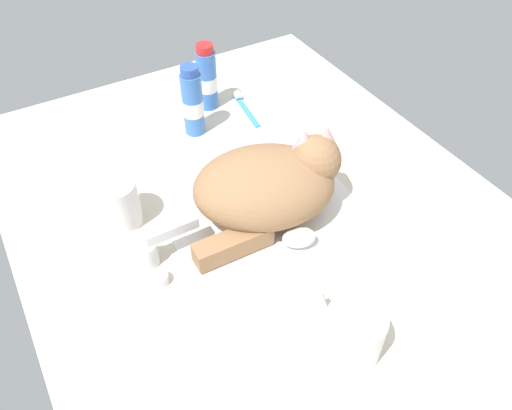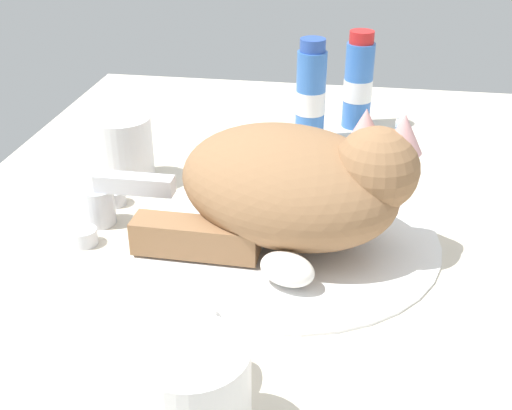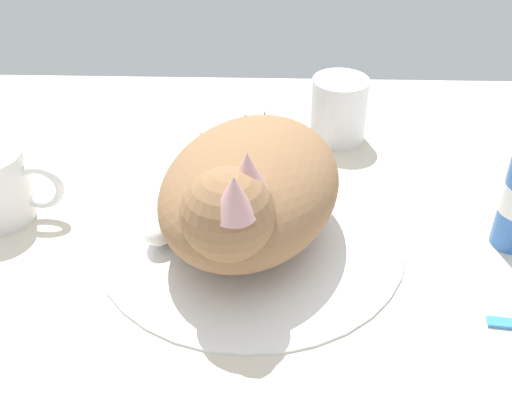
{
  "view_description": "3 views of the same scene",
  "coord_description": "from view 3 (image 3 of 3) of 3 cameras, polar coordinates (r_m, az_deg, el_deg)",
  "views": [
    {
      "loc": [
        -54.05,
        32.76,
        65.1
      ],
      "look_at": [
        -1.75,
        2.57,
        5.07
      ],
      "focal_mm": 35.98,
      "sensor_mm": 36.0,
      "label": 1
    },
    {
      "loc": [
        -61.4,
        -6.5,
        37.7
      ],
      "look_at": [
        -1.63,
        3.14,
        4.79
      ],
      "focal_mm": 45.67,
      "sensor_mm": 36.0,
      "label": 2
    },
    {
      "loc": [
        2.15,
        -54.38,
        44.17
      ],
      "look_at": [
        0.53,
        0.49,
        4.13
      ],
      "focal_mm": 44.55,
      "sensor_mm": 36.0,
      "label": 3
    }
  ],
  "objects": [
    {
      "name": "cat",
      "position": [
        0.65,
        -0.91,
        1.25
      ],
      "size": [
        24.82,
        30.14,
        14.98
      ],
      "color": "#936B47",
      "rests_on": "sink_basin"
    },
    {
      "name": "sink_basin",
      "position": [
        0.7,
        -0.45,
        -2.76
      ],
      "size": [
        33.59,
        33.59,
        0.64
      ],
      "primitive_type": "cylinder",
      "color": "white",
      "rests_on": "ground_plane"
    },
    {
      "name": "ground_plane",
      "position": [
        0.71,
        -0.44,
        -3.9
      ],
      "size": [
        110.0,
        82.5,
        3.0
      ],
      "primitive_type": "cube",
      "color": "beige"
    },
    {
      "name": "rinse_cup",
      "position": [
        0.87,
        7.43,
        8.5
      ],
      "size": [
        7.48,
        7.48,
        8.74
      ],
      "color": "white",
      "rests_on": "ground_plane"
    },
    {
      "name": "faucet",
      "position": [
        0.85,
        0.04,
        7.12
      ],
      "size": [
        12.15,
        10.74,
        6.38
      ],
      "color": "silver",
      "rests_on": "ground_plane"
    }
  ]
}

